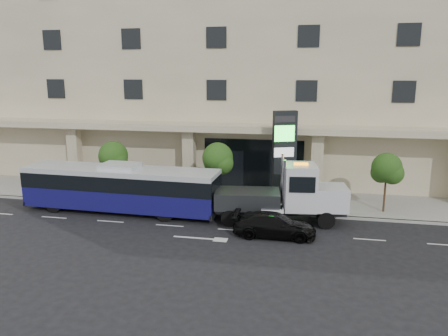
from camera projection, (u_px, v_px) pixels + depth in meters
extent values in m
plane|color=black|center=(237.00, 222.00, 28.01)|extent=(120.00, 120.00, 0.00)
cube|color=gray|center=(248.00, 199.00, 32.78)|extent=(120.00, 6.00, 0.15)
cube|color=gray|center=(241.00, 211.00, 29.91)|extent=(120.00, 0.30, 0.15)
cube|color=tan|center=(265.00, 65.00, 40.69)|extent=(60.00, 15.00, 20.00)
cube|color=tan|center=(252.00, 128.00, 33.40)|extent=(60.00, 2.80, 0.50)
cube|color=black|center=(253.00, 164.00, 35.18)|extent=(8.00, 0.12, 4.00)
cube|color=tan|center=(75.00, 154.00, 36.80)|extent=(0.90, 0.90, 4.90)
cube|color=tan|center=(189.00, 159.00, 34.91)|extent=(0.90, 0.90, 4.90)
cube|color=tan|center=(317.00, 164.00, 33.01)|extent=(0.90, 0.90, 4.90)
cylinder|color=#422B19|center=(114.00, 178.00, 33.02)|extent=(0.14, 0.14, 2.80)
sphere|color=#134112|center=(113.00, 156.00, 32.64)|extent=(2.20, 2.20, 2.20)
sphere|color=#134112|center=(117.00, 161.00, 32.46)|extent=(1.65, 1.65, 1.65)
sphere|color=#134112|center=(111.00, 160.00, 32.98)|extent=(1.54, 1.54, 1.54)
cylinder|color=#422B19|center=(218.00, 182.00, 31.49)|extent=(0.14, 0.14, 2.94)
sphere|color=#134112|center=(218.00, 158.00, 31.09)|extent=(2.20, 2.20, 2.20)
sphere|color=#134112|center=(222.00, 163.00, 30.91)|extent=(1.65, 1.65, 1.65)
sphere|color=#134112|center=(214.00, 163.00, 31.43)|extent=(1.54, 1.54, 1.54)
cylinder|color=#422B19|center=(385.00, 192.00, 29.33)|extent=(0.14, 0.14, 2.73)
sphere|color=#134112|center=(387.00, 168.00, 28.97)|extent=(2.00, 2.00, 2.00)
sphere|color=#134112|center=(392.00, 173.00, 28.78)|extent=(1.50, 1.50, 1.50)
sphere|color=#134112|center=(381.00, 173.00, 29.30)|extent=(1.40, 1.40, 1.40)
cylinder|color=black|center=(54.00, 205.00, 29.76)|extent=(1.13, 0.37, 1.12)
cylinder|color=black|center=(73.00, 195.00, 31.99)|extent=(1.13, 0.37, 1.12)
cylinder|color=black|center=(165.00, 213.00, 27.98)|extent=(1.13, 0.37, 1.12)
cylinder|color=black|center=(177.00, 203.00, 30.21)|extent=(1.13, 0.37, 1.12)
cube|color=#141257|center=(122.00, 197.00, 29.78)|extent=(13.49, 3.24, 1.34)
cube|color=black|center=(121.00, 180.00, 29.52)|extent=(13.50, 3.29, 1.01)
cube|color=silver|center=(120.00, 171.00, 29.38)|extent=(13.49, 3.24, 0.34)
cube|color=silver|center=(120.00, 166.00, 29.30)|extent=(2.52, 1.87, 0.34)
cube|color=#2D3033|center=(37.00, 199.00, 31.37)|extent=(0.23, 2.80, 0.34)
cube|color=#2D3033|center=(216.00, 212.00, 28.42)|extent=(0.23, 2.80, 0.34)
cube|color=#2D3033|center=(280.00, 210.00, 27.82)|extent=(8.31, 1.96, 0.39)
cube|color=silver|center=(331.00, 198.00, 27.39)|extent=(2.20, 2.45, 1.46)
cube|color=silver|center=(347.00, 198.00, 27.32)|extent=(0.31, 1.94, 1.17)
cube|color=silver|center=(300.00, 187.00, 27.38)|extent=(2.22, 2.64, 2.82)
cube|color=black|center=(315.00, 180.00, 27.22)|extent=(0.36, 2.13, 1.17)
cylinder|color=silver|center=(284.00, 187.00, 26.37)|extent=(0.19, 0.19, 3.30)
cylinder|color=silver|center=(282.00, 178.00, 28.45)|extent=(0.19, 0.19, 3.30)
cube|color=#2D3033|center=(247.00, 199.00, 27.81)|extent=(4.33, 2.81, 1.07)
cube|color=#2D3033|center=(211.00, 207.00, 28.10)|extent=(1.58, 0.46, 0.21)
cube|color=#2D3033|center=(202.00, 212.00, 28.23)|extent=(0.45, 1.76, 0.17)
cube|color=orange|center=(301.00, 164.00, 27.07)|extent=(0.91, 0.44, 0.14)
cylinder|color=black|center=(326.00, 220.00, 26.68)|extent=(1.10, 0.44, 1.07)
cylinder|color=black|center=(321.00, 210.00, 28.66)|extent=(1.10, 0.44, 1.07)
cylinder|color=black|center=(250.00, 219.00, 27.01)|extent=(1.10, 0.44, 1.07)
cylinder|color=black|center=(250.00, 209.00, 29.00)|extent=(1.10, 0.44, 1.07)
cylinder|color=black|center=(230.00, 218.00, 27.11)|extent=(1.10, 0.44, 1.07)
cylinder|color=black|center=(231.00, 208.00, 29.09)|extent=(1.10, 0.44, 1.07)
imported|color=black|center=(274.00, 225.00, 25.43)|extent=(4.83, 2.01, 1.40)
cube|color=black|center=(284.00, 158.00, 30.95)|extent=(1.74, 1.15, 6.63)
cube|color=#29F738|center=(285.00, 133.00, 30.27)|extent=(1.35, 0.61, 1.11)
cube|color=silver|center=(284.00, 152.00, 30.56)|extent=(1.35, 0.61, 0.66)
cube|color=#262628|center=(285.00, 119.00, 30.06)|extent=(1.35, 0.61, 0.44)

